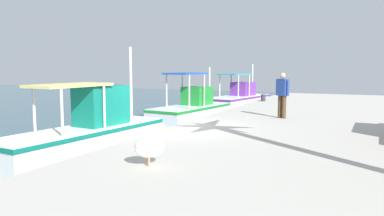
# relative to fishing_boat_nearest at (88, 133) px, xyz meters

# --- Properties ---
(quay_pier) EXTENTS (36.00, 10.00, 0.80)m
(quay_pier) POSITION_rel_fishing_boat_nearest_xyz_m (1.75, -7.06, -0.31)
(quay_pier) COLOR #BCB7AD
(quay_pier) RESTS_ON ground
(fishing_boat_nearest) EXTENTS (6.18, 2.22, 3.47)m
(fishing_boat_nearest) POSITION_rel_fishing_boat_nearest_xyz_m (0.00, 0.00, 0.00)
(fishing_boat_nearest) COLOR white
(fishing_boat_nearest) RESTS_ON ground
(fishing_boat_second) EXTENTS (5.46, 2.62, 2.74)m
(fishing_boat_second) POSITION_rel_fishing_boat_nearest_xyz_m (8.39, 0.31, -0.11)
(fishing_boat_second) COLOR white
(fishing_boat_second) RESTS_ON ground
(fishing_boat_third) EXTENTS (6.05, 2.99, 2.97)m
(fishing_boat_third) POSITION_rel_fishing_boat_nearest_xyz_m (15.31, -0.02, -0.11)
(fishing_boat_third) COLOR white
(fishing_boat_third) RESTS_ON ground
(pelican) EXTENTS (0.89, 0.73, 0.82)m
(pelican) POSITION_rel_fishing_boat_nearest_xyz_m (-2.81, -3.96, 0.49)
(pelican) COLOR tan
(pelican) RESTS_ON quay_pier
(fisherman_standing) EXTENTS (0.41, 0.56, 1.75)m
(fisherman_standing) POSITION_rel_fishing_boat_nearest_xyz_m (5.37, -4.94, 1.06)
(fisherman_standing) COLOR #4C3823
(fisherman_standing) RESTS_ON quay_pier
(mooring_bollard_second) EXTENTS (0.26, 0.26, 0.39)m
(mooring_bollard_second) POSITION_rel_fishing_boat_nearest_xyz_m (12.11, -2.51, 0.29)
(mooring_bollard_second) COLOR #333338
(mooring_bollard_second) RESTS_ON quay_pier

